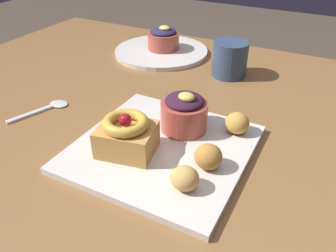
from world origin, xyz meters
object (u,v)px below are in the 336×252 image
object	(u,v)px
fritter_front	(208,157)
back_ramekin	(163,39)
coffee_mug	(230,59)
berry_ramekin	(184,113)
cake_slice	(127,135)
fritter_middle	(237,123)
spoon	(47,108)
back_plate	(161,51)
front_plate	(163,148)
fritter_back	(185,178)

from	to	relation	value
fritter_front	back_ramekin	xyz separation A→B (m)	(-0.31, 0.43, 0.01)
fritter_front	back_ramekin	size ratio (longest dim) A/B	0.49
fritter_front	coffee_mug	bearing A→B (deg)	104.13
back_ramekin	berry_ramekin	bearing A→B (deg)	-56.75
berry_ramekin	coffee_mug	size ratio (longest dim) A/B	0.99
cake_slice	fritter_middle	distance (m)	0.20
back_ramekin	spoon	bearing A→B (deg)	-98.74
fritter_front	back_plate	size ratio (longest dim) A/B	0.17
front_plate	back_ramekin	size ratio (longest dim) A/B	3.19
front_plate	coffee_mug	bearing A→B (deg)	90.68
cake_slice	berry_ramekin	world-z (taller)	berry_ramekin
fritter_front	back_ramekin	world-z (taller)	back_ramekin
back_plate	coffee_mug	size ratio (longest dim) A/B	3.10
front_plate	back_plate	bearing A→B (deg)	118.85
front_plate	cake_slice	bearing A→B (deg)	-137.41
cake_slice	back_plate	bearing A→B (deg)	111.90
fritter_front	fritter_back	world-z (taller)	fritter_front
spoon	coffee_mug	world-z (taller)	coffee_mug
spoon	coffee_mug	size ratio (longest dim) A/B	1.44
back_plate	coffee_mug	world-z (taller)	coffee_mug
front_plate	fritter_back	world-z (taller)	fritter_back
fritter_middle	coffee_mug	world-z (taller)	coffee_mug
spoon	coffee_mug	xyz separation A→B (m)	(0.28, 0.34, 0.04)
back_ramekin	coffee_mug	size ratio (longest dim) A/B	1.04
fritter_back	cake_slice	bearing A→B (deg)	163.68
berry_ramekin	spoon	bearing A→B (deg)	-170.72
fritter_middle	spoon	world-z (taller)	fritter_middle
cake_slice	back_plate	size ratio (longest dim) A/B	0.39
front_plate	fritter_back	bearing A→B (deg)	-44.60
fritter_middle	spoon	bearing A→B (deg)	-167.85
fritter_back	berry_ramekin	bearing A→B (deg)	116.05
fritter_middle	coffee_mug	bearing A→B (deg)	111.83
berry_ramekin	fritter_front	distance (m)	0.11
spoon	fritter_back	bearing A→B (deg)	-84.78
front_plate	fritter_middle	bearing A→B (deg)	44.82
back_plate	fritter_back	bearing A→B (deg)	-58.03
back_ramekin	cake_slice	bearing A→B (deg)	-68.74
berry_ramekin	front_plate	bearing A→B (deg)	-98.08
back_plate	back_ramekin	size ratio (longest dim) A/B	2.98
cake_slice	coffee_mug	world-z (taller)	coffee_mug
spoon	back_plate	bearing A→B (deg)	11.01
fritter_middle	coffee_mug	size ratio (longest dim) A/B	0.51
front_plate	back_plate	distance (m)	0.46
front_plate	fritter_back	distance (m)	0.11
spoon	fritter_middle	bearing A→B (deg)	-58.30
coffee_mug	front_plate	bearing A→B (deg)	-89.32
front_plate	back_plate	xyz separation A→B (m)	(-0.22, 0.40, 0.00)
fritter_front	berry_ramekin	bearing A→B (deg)	134.96
front_plate	cake_slice	distance (m)	0.07
fritter_middle	back_plate	world-z (taller)	fritter_middle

